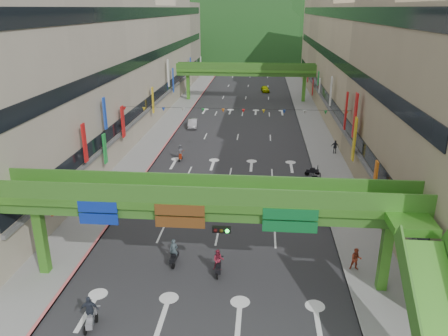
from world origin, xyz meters
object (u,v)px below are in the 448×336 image
(car_silver, at_px, (193,123))
(overpass_near, at_px, (221,214))
(scooter_rider_near, at_px, (174,253))
(pedestrian_red, at_px, (356,261))
(car_yellow, at_px, (265,89))
(scooter_rider_mid, at_px, (218,262))

(car_silver, bearing_deg, overpass_near, -84.47)
(scooter_rider_near, distance_m, pedestrian_red, 12.39)
(overpass_near, xyz_separation_m, pedestrian_red, (8.87, 2.62, -4.42))
(scooter_rider_near, height_order, car_yellow, scooter_rider_near)
(overpass_near, relative_size, pedestrian_red, 17.82)
(car_silver, distance_m, car_yellow, 32.22)
(scooter_rider_mid, height_order, car_yellow, scooter_rider_mid)
(scooter_rider_near, bearing_deg, pedestrian_red, 0.92)
(car_yellow, xyz_separation_m, pedestrian_red, (5.98, -66.91, 0.14))
(overpass_near, height_order, scooter_rider_mid, overpass_near)
(overpass_near, relative_size, scooter_rider_mid, 15.20)
(car_silver, bearing_deg, car_yellow, 64.45)
(overpass_near, bearing_deg, scooter_rider_mid, 103.24)
(pedestrian_red, bearing_deg, scooter_rider_mid, -171.23)
(scooter_rider_mid, height_order, car_silver, scooter_rider_mid)
(car_yellow, bearing_deg, scooter_rider_mid, -100.75)
(scooter_rider_mid, relative_size, car_silver, 0.49)
(car_yellow, bearing_deg, overpass_near, -100.42)
(overpass_near, height_order, car_yellow, overpass_near)
(car_silver, relative_size, car_yellow, 1.00)
(overpass_near, distance_m, car_silver, 40.24)
(car_silver, bearing_deg, pedestrian_red, -71.24)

